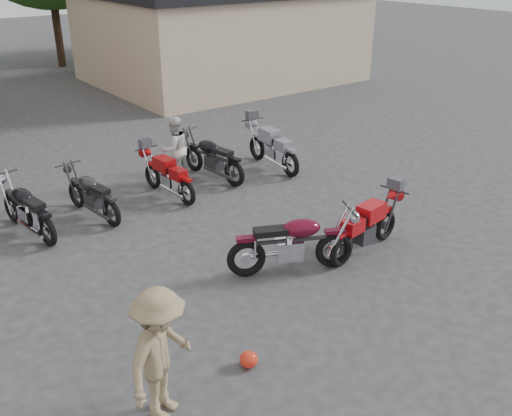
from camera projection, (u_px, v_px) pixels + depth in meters
ground at (303, 301)px, 9.21m from camera, size 90.00×90.00×0.00m
stucco_building at (221, 37)px, 24.02m from camera, size 10.00×8.00×3.50m
vintage_motorcycle at (294, 239)px, 9.80m from camera, size 2.27×1.58×1.26m
sportbike at (367, 224)px, 10.48m from camera, size 2.01×0.92×1.12m
helmet at (249, 359)px, 7.72m from camera, size 0.27×0.27×0.24m
person_light at (175, 149)px, 13.70m from camera, size 0.82×0.66×1.58m
person_tan at (161, 355)px, 6.63m from camera, size 1.31×1.13×1.76m
row_bike_2 at (26, 206)px, 11.17m from camera, size 0.96×2.08×1.16m
row_bike_3 at (91, 192)px, 11.90m from camera, size 0.90×1.95×1.09m
row_bike_4 at (168, 174)px, 12.88m from camera, size 0.78×1.90×1.07m
row_bike_5 at (212, 155)px, 13.88m from camera, size 0.98×2.13×1.19m
row_bike_6 at (272, 145)px, 14.54m from camera, size 0.82×2.11×1.20m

